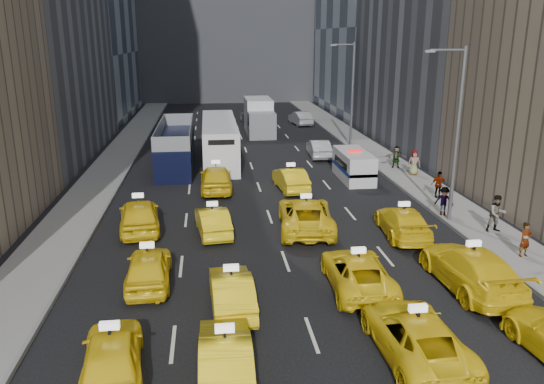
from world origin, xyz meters
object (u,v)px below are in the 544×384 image
Objects in this scene: box_truck at (259,117)px; pedestrian_0 at (525,240)px; nypd_van at (354,166)px; double_decker at (176,145)px; city_bus at (219,141)px.

pedestrian_0 is (8.45, -32.92, -0.77)m from box_truck.
nypd_van is 3.15× the size of pedestrian_0.
nypd_van reaches higher than pedestrian_0.
double_decker is 25.40m from pedestrian_0.
city_bus reaches higher than nypd_van.
double_decker is at bearing -151.59° from city_bus.
box_truck is 4.98× the size of pedestrian_0.
box_truck is (4.28, 11.66, 0.13)m from city_bus.
city_bus is at bearing 27.03° from double_decker.
box_truck is 34.00m from pedestrian_0.
city_bus is (3.29, 1.57, -0.00)m from double_decker.
city_bus is (-8.94, 7.06, 0.63)m from nypd_van.
nypd_van is 11.41m from city_bus.
pedestrian_0 is (3.79, -14.21, -0.01)m from nypd_van.
box_truck is (-4.66, 18.72, 0.76)m from nypd_van.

